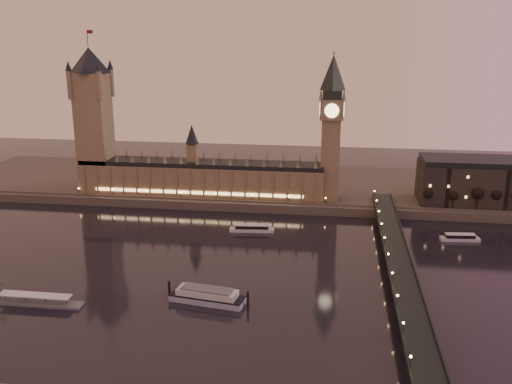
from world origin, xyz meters
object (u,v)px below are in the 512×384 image
moored_barge (207,296)px  pontoon_pier (37,302)px  cruise_boat_b (460,238)px  cruise_boat_a (252,228)px

moored_barge → pontoon_pier: (-78.15, -13.34, -1.94)m
pontoon_pier → moored_barge: bearing=9.7°
cruise_boat_b → pontoon_pier: 241.41m
cruise_boat_b → pontoon_pier: (-212.19, -115.11, -0.67)m
cruise_boat_a → moored_barge: moored_barge is taller
cruise_boat_a → cruise_boat_b: cruise_boat_a is taller
cruise_boat_a → moored_barge: size_ratio=0.71×
cruise_boat_a → moored_barge: 100.65m
cruise_boat_a → pontoon_pier: 141.66m
cruise_boat_a → moored_barge: bearing=-98.7°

